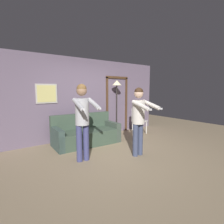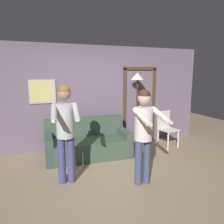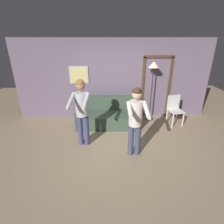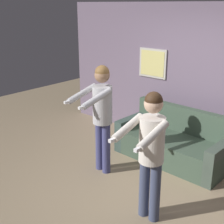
{
  "view_description": "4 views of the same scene",
  "coord_description": "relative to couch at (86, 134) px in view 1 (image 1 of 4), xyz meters",
  "views": [
    {
      "loc": [
        -2.58,
        -3.26,
        1.6
      ],
      "look_at": [
        -0.23,
        -0.05,
        1.09
      ],
      "focal_mm": 28.0,
      "sensor_mm": 36.0,
      "label": 1
    },
    {
      "loc": [
        -1.38,
        -3.47,
        1.9
      ],
      "look_at": [
        -0.15,
        -0.15,
        1.27
      ],
      "focal_mm": 35.0,
      "sensor_mm": 36.0,
      "label": 2
    },
    {
      "loc": [
        -0.32,
        -3.77,
        2.59
      ],
      "look_at": [
        -0.15,
        -0.04,
        0.99
      ],
      "focal_mm": 28.0,
      "sensor_mm": 36.0,
      "label": 3
    },
    {
      "loc": [
        2.17,
        -3.12,
        2.56
      ],
      "look_at": [
        -0.47,
        -0.06,
        1.16
      ],
      "focal_mm": 50.0,
      "sensor_mm": 36.0,
      "label": 4
    }
  ],
  "objects": [
    {
      "name": "dining_chair_distant",
      "position": [
        2.12,
        0.01,
        0.25
      ],
      "size": [
        0.49,
        0.49,
        0.93
      ],
      "color": "silver",
      "rests_on": "ground_plane"
    },
    {
      "name": "person_standing_right",
      "position": [
        0.58,
        -1.6,
        0.72
      ],
      "size": [
        0.44,
        0.7,
        1.65
      ],
      "color": "#3B4461",
      "rests_on": "ground_plane"
    },
    {
      "name": "couch",
      "position": [
        0.0,
        0.0,
        0.0
      ],
      "size": [
        1.93,
        0.93,
        0.87
      ],
      "color": "#3B4E3E",
      "rests_on": "ground_plane"
    },
    {
      "name": "back_wall_assembly",
      "position": [
        0.23,
        0.68,
        1.02
      ],
      "size": [
        6.4,
        0.1,
        2.6
      ],
      "color": "slate",
      "rests_on": "ground_plane"
    },
    {
      "name": "ground_plane",
      "position": [
        0.22,
        -1.26,
        -0.28
      ],
      "size": [
        12.0,
        12.0,
        0.0
      ],
      "primitive_type": "plane",
      "color": "gray"
    },
    {
      "name": "person_standing_left",
      "position": [
        -0.65,
        -1.1,
        0.77
      ],
      "size": [
        0.49,
        0.74,
        1.72
      ],
      "color": "#3D3F71",
      "rests_on": "ground_plane"
    },
    {
      "name": "torchiere_lamp",
      "position": [
        1.43,
        0.36,
        1.34
      ],
      "size": [
        0.35,
        0.35,
        1.93
      ],
      "color": "#332D28",
      "rests_on": "ground_plane"
    }
  ]
}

